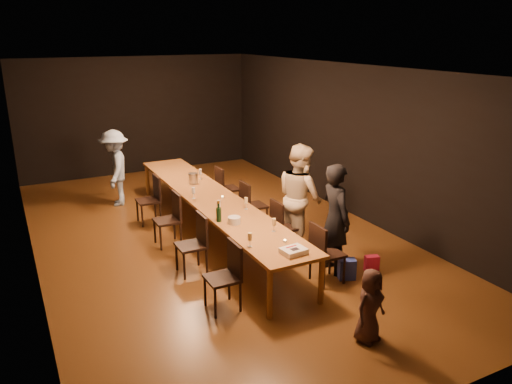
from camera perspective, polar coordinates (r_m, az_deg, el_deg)
name	(u,v)px	position (r m, az deg, el deg)	size (l,w,h in m)	color
ground	(213,236)	(9.24, -4.94, -5.02)	(10.00, 10.00, 0.00)	#422710
room_shell	(210,124)	(8.65, -5.30, 7.77)	(6.04, 10.04, 3.02)	black
table	(212,200)	(8.99, -5.06, -0.89)	(0.90, 6.00, 0.75)	#995C2C
chair_right_0	(328,253)	(7.49, 8.20, -6.89)	(0.42, 0.42, 0.93)	black
chair_right_1	(286,226)	(8.41, 3.50, -3.90)	(0.42, 0.42, 0.93)	black
chair_right_2	(254,205)	(9.40, -0.22, -1.50)	(0.42, 0.42, 0.93)	black
chair_right_3	(228,188)	(10.43, -3.21, 0.44)	(0.42, 0.42, 0.93)	black
chair_left_0	(222,277)	(6.73, -3.89, -9.72)	(0.42, 0.42, 0.93)	black
chair_left_1	(191,245)	(7.75, -7.45, -6.01)	(0.42, 0.42, 0.93)	black
chair_left_2	(167,220)	(8.80, -10.14, -3.15)	(0.42, 0.42, 0.93)	black
chair_left_3	(148,200)	(9.90, -12.23, -0.91)	(0.42, 0.42, 0.93)	black
woman_birthday	(335,219)	(7.69, 9.06, -3.03)	(0.63, 0.41, 1.73)	black
woman_tan	(300,197)	(8.46, 5.06, -0.57)	(0.89, 0.69, 1.83)	beige
man_blue	(115,168)	(11.03, -15.78, 2.66)	(1.05, 0.61, 1.63)	#86A5D0
child	(370,306)	(6.24, 12.88, -12.54)	(0.46, 0.30, 0.93)	#412924
gift_bag_red	(372,264)	(8.07, 13.08, -7.97)	(0.22, 0.12, 0.25)	#E2215B
gift_bag_blue	(347,269)	(7.75, 10.34, -8.65)	(0.25, 0.17, 0.32)	#283DAF
birthday_cake	(294,251)	(6.72, 4.32, -6.73)	(0.34, 0.28, 0.08)	white
plate_stack	(234,220)	(7.71, -2.50, -3.24)	(0.20, 0.20, 0.11)	silver
champagne_bottle	(219,211)	(7.77, -4.28, -2.20)	(0.08, 0.08, 0.34)	black
ice_bucket	(193,178)	(9.81, -7.21, 1.57)	(0.18, 0.18, 0.20)	#B4B4B9
wineglass_0	(250,240)	(6.88, -0.70, -5.49)	(0.06, 0.06, 0.21)	beige
wineglass_1	(274,225)	(7.39, 2.05, -3.79)	(0.06, 0.06, 0.21)	beige
wineglass_2	(219,206)	(8.19, -4.28, -1.64)	(0.06, 0.06, 0.21)	silver
wineglass_3	(246,203)	(8.31, -1.14, -1.31)	(0.06, 0.06, 0.21)	beige
wineglass_4	(193,193)	(8.91, -7.16, -0.11)	(0.06, 0.06, 0.21)	silver
wineglass_5	(200,174)	(10.09, -6.38, 2.06)	(0.06, 0.06, 0.21)	silver
tealight_near	(285,241)	(7.07, 3.32, -5.63)	(0.05, 0.05, 0.03)	#B2B7B2
tealight_mid	(222,197)	(8.91, -3.86, -0.60)	(0.05, 0.05, 0.03)	#B2B7B2
tealight_far	(190,174)	(10.42, -7.59, 2.03)	(0.05, 0.05, 0.03)	#B2B7B2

